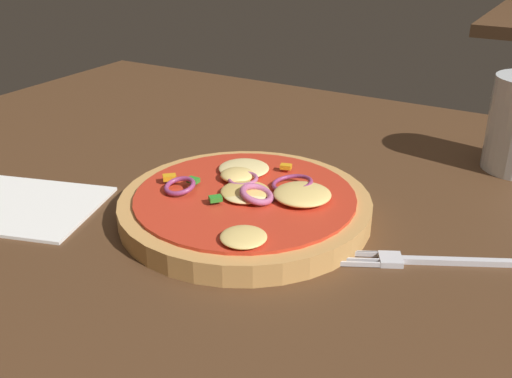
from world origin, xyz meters
TOP-DOWN VIEW (x-y plane):
  - dining_table at (0.00, 0.00)m, footprint 1.15×0.89m
  - pizza at (-0.04, 0.02)m, footprint 0.23×0.23m
  - fork at (0.14, 0.02)m, footprint 0.18×0.10m
  - napkin at (-0.23, -0.07)m, footprint 0.16×0.15m

SIDE VIEW (x-z plane):
  - dining_table at x=0.00m, z-range 0.00..0.03m
  - napkin at x=-0.23m, z-range 0.03..0.04m
  - fork at x=0.14m, z-range 0.03..0.04m
  - pizza at x=-0.04m, z-range 0.03..0.06m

